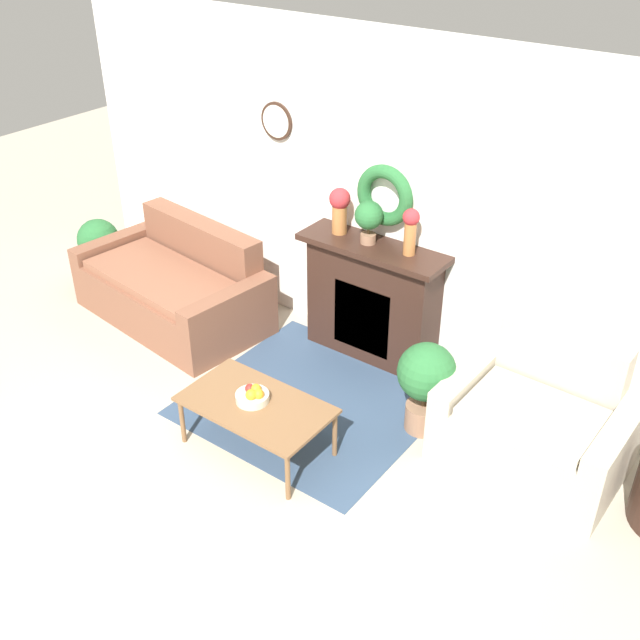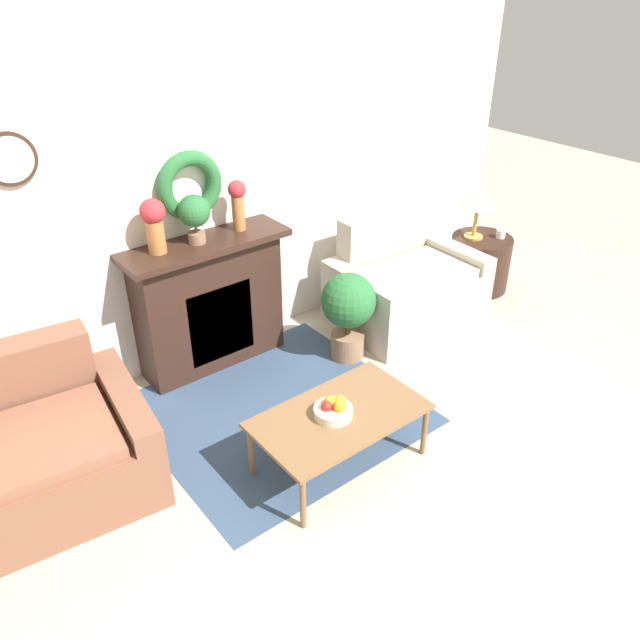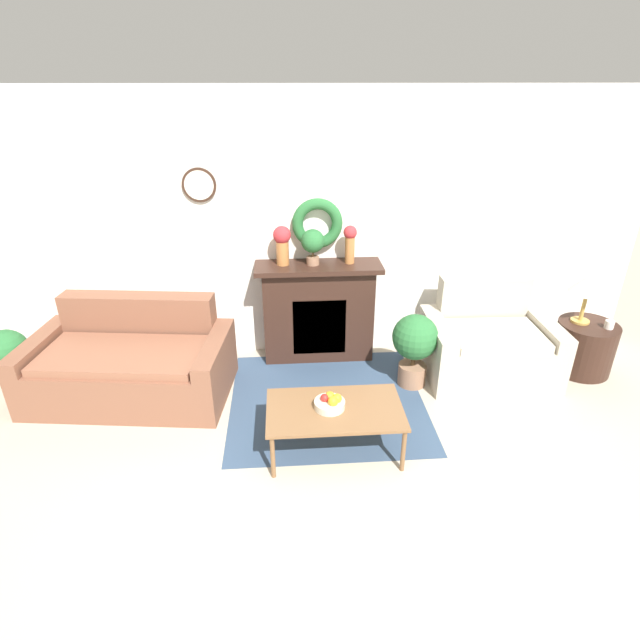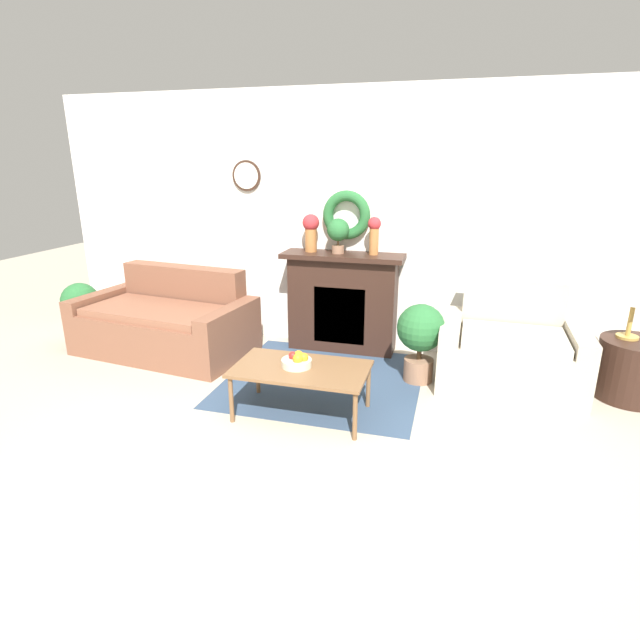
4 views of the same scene
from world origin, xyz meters
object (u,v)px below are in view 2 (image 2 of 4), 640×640
vase_on_mantel_right (238,201)px  potted_plant_floor_by_loveseat (348,308)px  coffee_table (340,418)px  fruit_bowl (334,409)px  fireplace (210,303)px  potted_plant_on_mantel (194,214)px  loveseat_right (404,286)px  mug (501,234)px  table_lamp (479,197)px  side_table_by_loveseat (479,263)px  vase_on_mantel_left (154,222)px

vase_on_mantel_right → potted_plant_floor_by_loveseat: (0.57, -0.63, -0.83)m
coffee_table → potted_plant_floor_by_loveseat: (0.86, 0.92, 0.08)m
fruit_bowl → potted_plant_floor_by_loveseat: potted_plant_floor_by_loveseat is taller
fireplace → fruit_bowl: (-0.01, -1.53, -0.08)m
fireplace → potted_plant_on_mantel: potted_plant_on_mantel is taller
potted_plant_on_mantel → potted_plant_floor_by_loveseat: (0.94, -0.61, -0.83)m
loveseat_right → mug: size_ratio=14.75×
fireplace → table_lamp: 2.68m
fireplace → fruit_bowl: 1.53m
fireplace → side_table_by_loveseat: fireplace is taller
fireplace → potted_plant_on_mantel: bearing=-165.4°
table_lamp → potted_plant_floor_by_loveseat: table_lamp is taller
mug → vase_on_mantel_left: 3.31m
mug → potted_plant_floor_by_loveseat: (-1.94, -0.04, -0.11)m
loveseat_right → vase_on_mantel_right: 1.74m
fireplace → vase_on_mantel_right: (0.32, 0.01, 0.75)m
coffee_table → vase_on_mantel_right: vase_on_mantel_right is taller
loveseat_right → potted_plant_on_mantel: bearing=167.2°
side_table_by_loveseat → vase_on_mantel_right: (-2.37, 0.49, 1.02)m
potted_plant_floor_by_loveseat → coffee_table: bearing=-132.9°
side_table_by_loveseat → mug: mug is taller
fireplace → potted_plant_on_mantel: size_ratio=3.57×
vase_on_mantel_left → vase_on_mantel_right: (0.67, 0.00, -0.00)m
loveseat_right → table_lamp: table_lamp is taller
fruit_bowl → side_table_by_loveseat: fruit_bowl is taller
vase_on_mantel_right → potted_plant_floor_by_loveseat: vase_on_mantel_right is taller
fireplace → coffee_table: fireplace is taller
vase_on_mantel_right → potted_plant_on_mantel: vase_on_mantel_right is taller
fruit_bowl → mug: mug is taller
mug → loveseat_right: bearing=173.3°
fruit_bowl → mug: 2.99m
mug → potted_plant_floor_by_loveseat: 1.94m
mug → potted_plant_on_mantel: (-2.88, 0.57, 0.72)m
fruit_bowl → loveseat_right: bearing=32.4°
loveseat_right → table_lamp: 1.11m
table_lamp → mug: table_lamp is taller
mug → vase_on_mantel_right: size_ratio=0.22×
coffee_table → vase_on_mantel_right: 1.82m
coffee_table → vase_on_mantel_right: (0.29, 1.55, 0.91)m
potted_plant_floor_by_loveseat → vase_on_mantel_left: bearing=153.0°
coffee_table → mug: (2.79, 0.96, 0.19)m
fireplace → fruit_bowl: bearing=-90.5°
vase_on_mantel_right → loveseat_right: bearing=-18.5°
fruit_bowl → fireplace: bearing=89.5°
potted_plant_floor_by_loveseat → vase_on_mantel_right: bearing=131.9°
side_table_by_loveseat → mug: 0.35m
coffee_table → potted_plant_on_mantel: size_ratio=3.00×
side_table_by_loveseat → potted_plant_floor_by_loveseat: size_ratio=0.78×
vase_on_mantel_right → potted_plant_floor_by_loveseat: 1.18m
mug → potted_plant_on_mantel: bearing=168.7°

